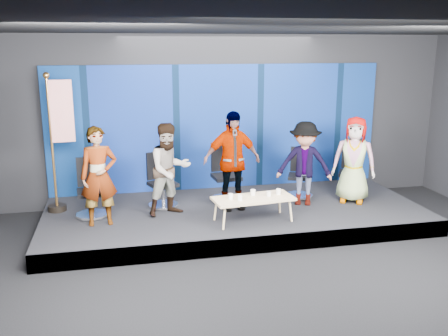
{
  "coord_description": "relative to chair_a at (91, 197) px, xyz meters",
  "views": [
    {
      "loc": [
        -2.12,
        -6.19,
        3.28
      ],
      "look_at": [
        -0.23,
        2.4,
        1.11
      ],
      "focal_mm": 40.0,
      "sensor_mm": 36.0,
      "label": 1
    }
  ],
  "objects": [
    {
      "name": "panelist_e",
      "position": [
        4.94,
        -0.21,
        0.49
      ],
      "size": [
        0.97,
        0.86,
        1.67
      ],
      "primitive_type": "imported",
      "rotation": [
        0.0,
        0.0,
        -0.51
      ],
      "color": "black",
      "rests_on": "riser"
    },
    {
      "name": "panelist_a",
      "position": [
        0.17,
        -0.47,
        0.5
      ],
      "size": [
        0.65,
        0.46,
        1.69
      ],
      "primitive_type": "imported",
      "rotation": [
        0.0,
        0.0,
        0.1
      ],
      "color": "black",
      "rests_on": "riser"
    },
    {
      "name": "mug_d",
      "position": [
        3.03,
        -0.88,
        0.13
      ],
      "size": [
        0.07,
        0.07,
        0.09
      ],
      "primitive_type": "cylinder",
      "color": "silver",
      "rests_on": "coffee_table"
    },
    {
      "name": "chair_a",
      "position": [
        0.0,
        0.0,
        0.0
      ],
      "size": [
        0.64,
        0.64,
        1.04
      ],
      "rotation": [
        0.0,
        0.0,
        0.1
      ],
      "color": "silver",
      "rests_on": "riser"
    },
    {
      "name": "mug_a",
      "position": [
        2.35,
        -0.89,
        0.13
      ],
      "size": [
        0.08,
        0.08,
        0.1
      ],
      "primitive_type": "cylinder",
      "color": "silver",
      "rests_on": "coffee_table"
    },
    {
      "name": "backdrop",
      "position": [
        2.61,
        1.34,
        0.96
      ],
      "size": [
        7.0,
        0.08,
        2.6
      ],
      "primitive_type": "cube",
      "color": "#072551",
      "rests_on": "riser"
    },
    {
      "name": "chair_b",
      "position": [
        1.28,
        0.28,
        -0.01
      ],
      "size": [
        0.74,
        0.74,
        1.03
      ],
      "rotation": [
        0.0,
        0.0,
        0.34
      ],
      "color": "silver",
      "rests_on": "riser"
    },
    {
      "name": "room_walls",
      "position": [
        2.61,
        -2.61,
        1.79
      ],
      "size": [
        10.02,
        8.02,
        3.51
      ],
      "color": "black",
      "rests_on": "ground"
    },
    {
      "name": "mug_c",
      "position": [
        2.78,
        -0.75,
        0.13
      ],
      "size": [
        0.08,
        0.08,
        0.1
      ],
      "primitive_type": "cylinder",
      "color": "silver",
      "rests_on": "coffee_table"
    },
    {
      "name": "panelist_b",
      "position": [
        1.39,
        -0.21,
        0.49
      ],
      "size": [
        0.97,
        0.87,
        1.66
      ],
      "primitive_type": "imported",
      "rotation": [
        0.0,
        0.0,
        0.34
      ],
      "color": "black",
      "rests_on": "riser"
    },
    {
      "name": "chair_c",
      "position": [
        2.54,
        0.39,
        0.03
      ],
      "size": [
        0.68,
        0.68,
        1.13
      ],
      "rotation": [
        0.0,
        0.0,
        0.08
      ],
      "color": "silver",
      "rests_on": "riser"
    },
    {
      "name": "panelist_c",
      "position": [
        2.55,
        -0.12,
        0.57
      ],
      "size": [
        1.1,
        0.53,
        1.83
      ],
      "primitive_type": "imported",
      "rotation": [
        0.0,
        0.0,
        0.08
      ],
      "color": "black",
      "rests_on": "riser"
    },
    {
      "name": "coffee_table",
      "position": [
        2.75,
        -0.89,
        0.05
      ],
      "size": [
        1.44,
        0.74,
        0.43
      ],
      "rotation": [
        0.0,
        0.0,
        0.11
      ],
      "color": "tan",
      "rests_on": "riser"
    },
    {
      "name": "mug_e",
      "position": [
        3.23,
        -0.8,
        0.13
      ],
      "size": [
        0.08,
        0.08,
        0.1
      ],
      "primitive_type": "cylinder",
      "color": "silver",
      "rests_on": "coffee_table"
    },
    {
      "name": "riser",
      "position": [
        2.61,
        -0.11,
        -0.49
      ],
      "size": [
        7.0,
        3.0,
        0.3
      ],
      "primitive_type": "cube",
      "color": "black",
      "rests_on": "ground"
    },
    {
      "name": "mug_b",
      "position": [
        2.48,
        -1.0,
        0.13
      ],
      "size": [
        0.08,
        0.08,
        0.09
      ],
      "primitive_type": "cylinder",
      "color": "silver",
      "rests_on": "coffee_table"
    },
    {
      "name": "chair_d",
      "position": [
        4.05,
        0.31,
        -0.02
      ],
      "size": [
        0.73,
        0.73,
        0.99
      ],
      "rotation": [
        0.0,
        0.0,
        -0.41
      ],
      "color": "silver",
      "rests_on": "riser"
    },
    {
      "name": "ground",
      "position": [
        2.61,
        -2.61,
        -0.64
      ],
      "size": [
        10.0,
        10.0,
        0.0
      ],
      "primitive_type": "plane",
      "color": "black",
      "rests_on": "ground"
    },
    {
      "name": "flag_stand",
      "position": [
        -0.51,
        0.43,
        1.0
      ],
      "size": [
        0.58,
        0.34,
        2.53
      ],
      "rotation": [
        0.0,
        0.0,
        0.12
      ],
      "color": "black",
      "rests_on": "riser"
    },
    {
      "name": "panelist_d",
      "position": [
        3.94,
        -0.18,
        0.46
      ],
      "size": [
        1.19,
        0.96,
        1.6
      ],
      "primitive_type": "imported",
      "rotation": [
        0.0,
        0.0,
        -0.41
      ],
      "color": "black",
      "rests_on": "riser"
    },
    {
      "name": "chair_e",
      "position": [
        5.14,
        0.25,
        -0.0
      ],
      "size": [
        0.79,
        0.79,
        1.03
      ],
      "rotation": [
        0.0,
        0.0,
        -0.51
      ],
      "color": "silver",
      "rests_on": "riser"
    }
  ]
}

